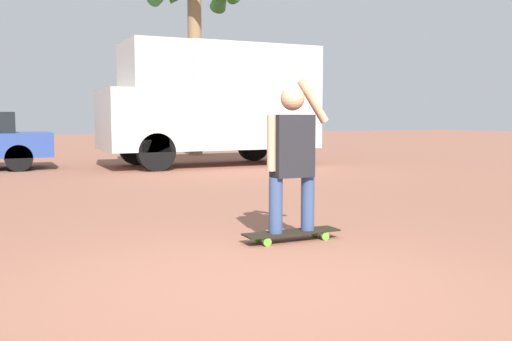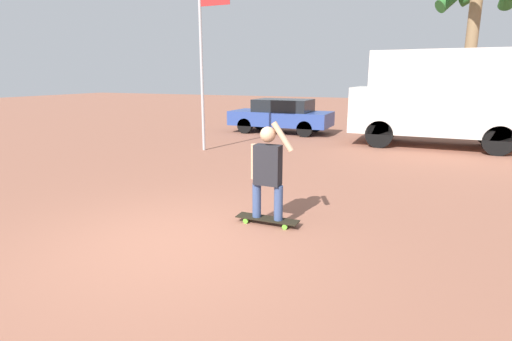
{
  "view_description": "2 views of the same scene",
  "coord_description": "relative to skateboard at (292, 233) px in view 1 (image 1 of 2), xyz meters",
  "views": [
    {
      "loc": [
        -1.79,
        -3.76,
        1.28
      ],
      "look_at": [
        0.93,
        2.03,
        0.67
      ],
      "focal_mm": 40.0,
      "sensor_mm": 36.0,
      "label": 1
    },
    {
      "loc": [
        3.25,
        -4.35,
        2.34
      ],
      "look_at": [
        0.64,
        1.69,
        0.78
      ],
      "focal_mm": 28.0,
      "sensor_mm": 36.0,
      "label": 2
    }
  ],
  "objects": [
    {
      "name": "skateboard",
      "position": [
        0.0,
        0.0,
        0.0
      ],
      "size": [
        1.03,
        0.26,
        0.1
      ],
      "color": "black",
      "rests_on": "ground_plane"
    },
    {
      "name": "person_skateboarder",
      "position": [
        -0.0,
        0.0,
        0.86
      ],
      "size": [
        0.7,
        0.24,
        1.57
      ],
      "color": "#384C7A",
      "rests_on": "skateboard"
    },
    {
      "name": "ground_plane",
      "position": [
        -1.0,
        -1.31,
        -0.08
      ],
      "size": [
        80.0,
        80.0,
        0.0
      ],
      "primitive_type": "plane",
      "color": "#935B47"
    },
    {
      "name": "camper_van",
      "position": [
        2.63,
        9.06,
        1.63
      ],
      "size": [
        5.55,
        2.24,
        3.13
      ],
      "color": "black",
      "rests_on": "ground_plane"
    },
    {
      "name": "palm_tree_near_van",
      "position": [
        3.51,
        13.18,
        5.05
      ],
      "size": [
        3.26,
        3.33,
        6.43
      ],
      "color": "#8E704C",
      "rests_on": "ground_plane"
    }
  ]
}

